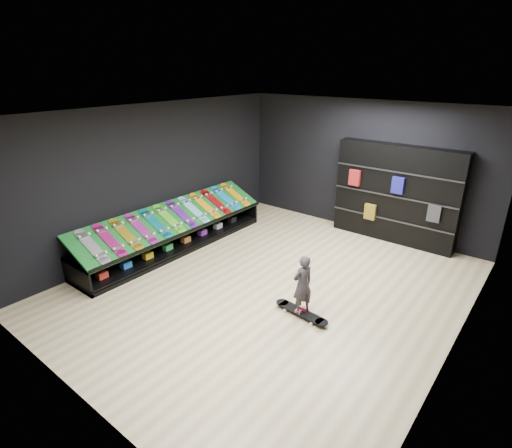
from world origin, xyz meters
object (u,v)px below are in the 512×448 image
Objects in this scene: floor_skateboard at (301,314)px; display_rack at (175,237)px; back_shelving at (396,194)px; child at (302,295)px.

display_rack is at bearing 177.67° from floor_skateboard.
floor_skateboard is at bearing -7.66° from display_rack.
display_rack is 3.52m from floor_skateboard.
back_shelving reaches higher than display_rack.
back_shelving is 4.59× the size of child.
child is (0.00, 0.00, 0.34)m from floor_skateboard.
display_rack is 7.74× the size of child.
back_shelving is at bearing 95.74° from floor_skateboard.
floor_skateboard is at bearing 180.00° from child.
child is (0.03, -3.79, -0.69)m from back_shelving.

